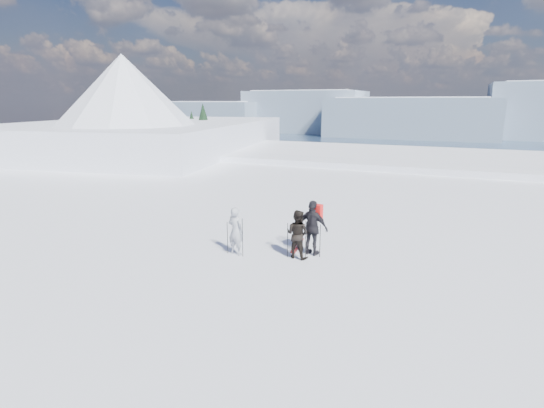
{
  "coord_description": "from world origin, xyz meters",
  "views": [
    {
      "loc": [
        4.18,
        -10.33,
        5.24
      ],
      "look_at": [
        -1.58,
        3.0,
        1.7
      ],
      "focal_mm": 28.0,
      "sensor_mm": 36.0,
      "label": 1
    }
  ],
  "objects_px": {
    "skier_pack": "(313,228)",
    "skis_loose": "(297,245)",
    "skier_grey": "(236,231)",
    "skier_dark": "(297,234)"
  },
  "relations": [
    {
      "from": "skier_pack",
      "to": "skis_loose",
      "type": "xyz_separation_m",
      "value": [
        -0.81,
        0.68,
        -0.96
      ]
    },
    {
      "from": "skis_loose",
      "to": "skier_pack",
      "type": "bearing_deg",
      "value": -40.05
    },
    {
      "from": "skier_grey",
      "to": "skis_loose",
      "type": "relative_size",
      "value": 1.0
    },
    {
      "from": "skier_grey",
      "to": "skis_loose",
      "type": "xyz_separation_m",
      "value": [
        1.66,
        1.7,
        -0.84
      ]
    },
    {
      "from": "skier_pack",
      "to": "skis_loose",
      "type": "bearing_deg",
      "value": -30.96
    },
    {
      "from": "skier_dark",
      "to": "skier_pack",
      "type": "bearing_deg",
      "value": -121.72
    },
    {
      "from": "skier_dark",
      "to": "skier_pack",
      "type": "distance_m",
      "value": 0.63
    },
    {
      "from": "skier_dark",
      "to": "skier_grey",
      "type": "bearing_deg",
      "value": 21.85
    },
    {
      "from": "skier_grey",
      "to": "skier_pack",
      "type": "height_order",
      "value": "skier_pack"
    },
    {
      "from": "skier_dark",
      "to": "skis_loose",
      "type": "distance_m",
      "value": 1.49
    }
  ]
}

